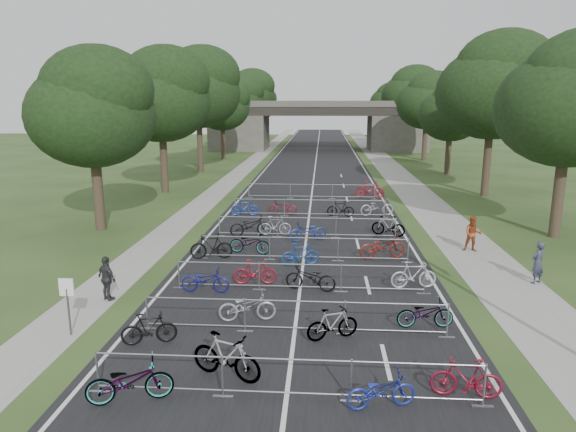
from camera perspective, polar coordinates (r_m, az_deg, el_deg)
name	(u,v)px	position (r m, az deg, el deg)	size (l,w,h in m)	color
ground	(286,399)	(13.04, -0.20, -19.70)	(200.00, 200.00, 0.00)	#2A411C
road	(316,161)	(61.39, 3.12, 6.09)	(11.00, 140.00, 0.01)	black
sidewalk_right	(384,162)	(61.81, 10.59, 5.94)	(3.00, 140.00, 0.01)	gray
sidewalk_left	(253,161)	(61.94, -3.88, 6.14)	(2.00, 140.00, 0.01)	gray
lane_markings	(316,161)	(61.39, 3.12, 6.09)	(0.12, 140.00, 0.00)	silver
overpass_bridge	(318,125)	(76.07, 3.31, 10.02)	(31.00, 8.00, 7.05)	#47453F
park_sign	(67,296)	(16.90, -23.33, -8.17)	(0.45, 0.06, 1.83)	#4C4C51
tree_left_0	(93,111)	(29.55, -20.88, 10.88)	(6.72, 6.72, 10.25)	#33261C
tree_right_0	(572,102)	(29.60, 29.03, 10.99)	(7.17, 7.17, 10.93)	#33261C
tree_left_1	(162,97)	(40.78, -13.87, 12.74)	(7.56, 7.56, 11.53)	#33261C
tree_right_1	(495,88)	(40.83, 22.01, 13.04)	(8.18, 8.18, 12.47)	#33261C
tree_left_2	(199,89)	(52.36, -9.88, 13.70)	(8.40, 8.40, 12.81)	#33261C
tree_right_2	(452,112)	(52.40, 17.79, 10.92)	(6.16, 6.16, 9.39)	#33261C
tree_left_3	(223,105)	(64.09, -7.26, 12.10)	(6.72, 6.72, 10.25)	#33261C
tree_right_3	(428,102)	(64.11, 15.29, 12.15)	(7.17, 7.17, 10.93)	#33261C
tree_left_4	(239,99)	(75.90, -5.52, 12.82)	(7.56, 7.56, 11.53)	#33261C
tree_right_4	(411,95)	(75.93, 13.55, 12.99)	(8.18, 8.18, 12.47)	#33261C
tree_left_5	(250,94)	(87.77, -4.24, 13.34)	(8.40, 8.40, 12.81)	#33261C
tree_right_5	(398,108)	(87.79, 12.18, 11.68)	(6.16, 6.16, 9.39)	#33261C
tree_left_6	(259,104)	(99.66, -3.24, 12.33)	(6.72, 6.72, 10.25)	#33261C
tree_right_6	(390,102)	(99.68, 11.22, 12.37)	(7.17, 7.17, 10.93)	#33261C
barrier_row_0	(286,379)	(12.76, -0.20, -17.63)	(9.70, 0.08, 1.10)	#9C9FA4
barrier_row_1	(295,317)	(15.96, 0.73, -11.12)	(9.70, 0.08, 1.10)	#9C9FA4
barrier_row_2	(300,277)	(19.31, 1.32, -6.82)	(9.70, 0.08, 1.10)	#9C9FA4
barrier_row_3	(304,249)	(22.92, 1.75, -3.66)	(9.70, 0.08, 1.10)	#9C9FA4
barrier_row_4	(306,227)	(26.78, 2.07, -1.26)	(9.70, 0.08, 1.10)	#9C9FA4
barrier_row_5	(309,208)	(31.66, 2.36, 0.91)	(9.70, 0.08, 1.10)	#9C9FA4
barrier_row_6	(311,191)	(37.55, 2.61, 2.76)	(9.70, 0.08, 1.10)	#9C9FA4
bike_0	(130,381)	(13.21, -17.18, -17.15)	(0.71, 2.03, 1.07)	#9C9FA4
bike_1	(226,357)	(13.66, -6.88, -15.25)	(0.57, 2.02, 1.21)	#9C9FA4
bike_2	(381,391)	(12.70, 10.31, -18.56)	(0.58, 1.68, 0.88)	#1C2C9A
bike_3	(466,378)	(13.52, 19.21, -16.68)	(0.48, 1.70, 1.02)	maroon
bike_4	(149,329)	(15.86, -15.19, -11.99)	(0.46, 1.62, 0.97)	black
bike_5	(247,307)	(16.88, -4.55, -10.00)	(0.65, 1.85, 0.97)	#9FA0A6
bike_6	(332,324)	(15.65, 4.96, -11.87)	(0.46, 1.64, 0.99)	#9C9FA4
bike_7	(425,314)	(16.92, 14.99, -10.44)	(0.62, 1.78, 0.94)	#9C9FA4
bike_8	(205,280)	(19.46, -9.18, -7.03)	(0.63, 1.82, 0.95)	navy
bike_9	(255,272)	(20.02, -3.68, -6.24)	(0.48, 1.69, 1.01)	maroon
bike_10	(310,278)	(19.38, 2.51, -6.88)	(0.67, 1.92, 1.01)	black
bike_11	(414,275)	(20.13, 13.79, -6.40)	(0.50, 1.78, 1.07)	#B5B7BD
bike_12	(211,246)	(23.43, -8.50, -3.36)	(0.54, 1.92, 1.15)	black
bike_13	(250,243)	(24.04, -4.27, -3.01)	(0.67, 1.92, 1.01)	#9C9FA4
bike_14	(300,254)	(22.25, 1.36, -4.27)	(0.47, 1.68, 1.01)	navy
bike_15	(382,247)	(23.58, 10.44, -3.36)	(0.75, 2.14, 1.12)	maroon
bike_16	(250,226)	(27.09, -4.22, -1.08)	(0.75, 2.16, 1.14)	black
bike_17	(275,226)	(27.21, -1.45, -1.10)	(0.49, 1.73, 1.04)	#97979E
bike_18	(308,231)	(26.10, 2.23, -1.70)	(0.68, 1.96, 1.03)	navy
bike_19	(388,226)	(27.56, 11.08, -1.10)	(0.51, 1.80, 1.08)	#9C9FA4
bike_20	(245,208)	(31.96, -4.83, 0.93)	(0.49, 1.72, 1.04)	#1C3A9F
bike_21	(283,207)	(32.23, -0.59, 1.00)	(0.63, 1.81, 0.95)	maroon
bike_22	(341,209)	(31.77, 5.86, 0.81)	(0.47, 1.67, 1.01)	black
bike_23	(377,207)	(32.35, 9.85, 1.00)	(0.74, 2.12, 1.12)	gray
bike_27	(370,190)	(38.21, 9.09, 2.92)	(0.59, 2.10, 1.26)	maroon
pedestrian_a	(538,263)	(22.24, 26.01, -4.68)	(0.62, 0.40, 1.69)	#2E3145
pedestrian_b	(473,234)	(25.75, 19.86, -1.91)	(0.82, 0.64, 1.69)	brown
pedestrian_c	(107,279)	(19.45, -19.48, -6.59)	(0.95, 0.40, 1.63)	#2C2B2E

